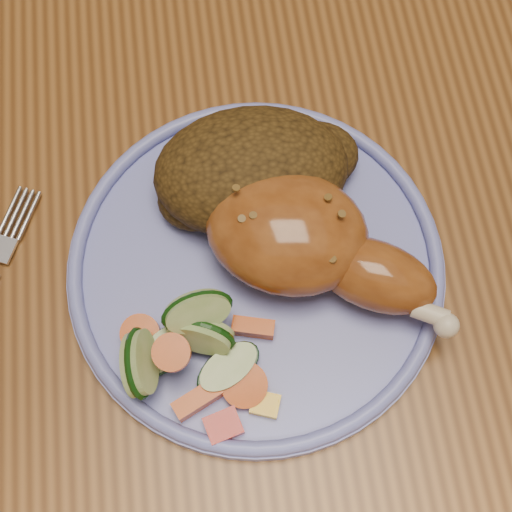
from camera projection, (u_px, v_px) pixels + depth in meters
name	position (u px, v px, depth m)	size (l,w,h in m)	color
ground	(300.00, 386.00, 1.22)	(4.00, 4.00, 0.00)	#51311C
dining_table	(345.00, 225.00, 0.60)	(0.90, 1.40, 0.75)	brown
plate	(256.00, 267.00, 0.49)	(0.26, 0.26, 0.01)	#6F76CE
plate_rim	(256.00, 261.00, 0.48)	(0.26, 0.26, 0.01)	#6F76CE
chicken_leg	(308.00, 242.00, 0.46)	(0.17, 0.14, 0.06)	brown
rice_pilaf	(255.00, 171.00, 0.49)	(0.14, 0.10, 0.06)	#402C10
vegetable_pile	(191.00, 351.00, 0.45)	(0.10, 0.10, 0.05)	#A50A05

